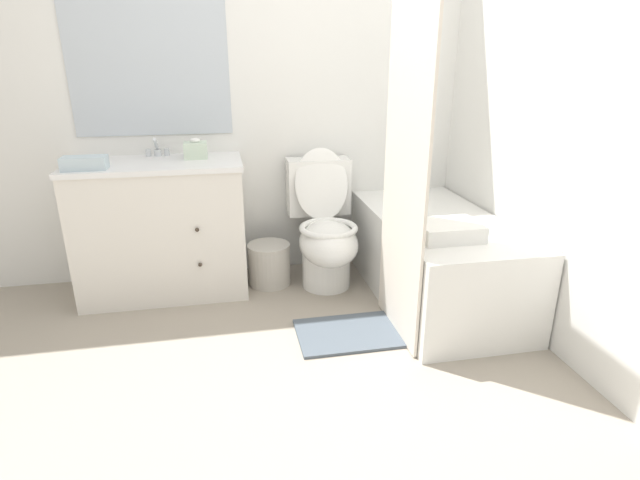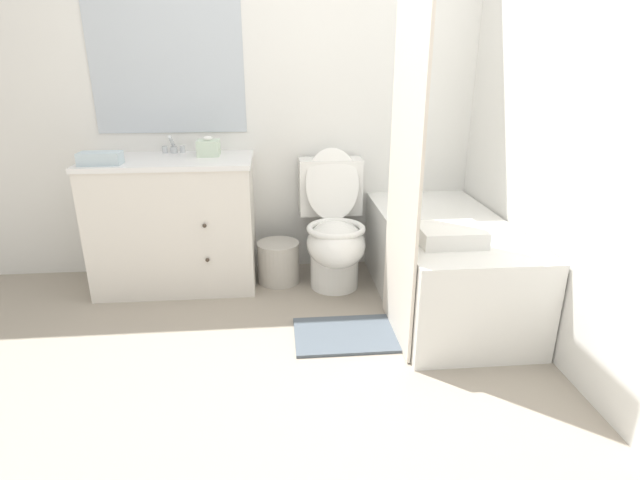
% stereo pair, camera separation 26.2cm
% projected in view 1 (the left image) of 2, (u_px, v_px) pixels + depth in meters
% --- Properties ---
extents(ground_plane, '(14.00, 14.00, 0.00)m').
position_uv_depth(ground_plane, '(322.00, 407.00, 2.12)').
color(ground_plane, gray).
extents(wall_back, '(8.00, 0.06, 2.50)m').
position_uv_depth(wall_back, '(271.00, 82.00, 3.15)').
color(wall_back, silver).
rests_on(wall_back, ground_plane).
extents(wall_right, '(0.05, 2.57, 2.50)m').
position_uv_depth(wall_right, '(524.00, 87.00, 2.64)').
color(wall_right, silver).
rests_on(wall_right, ground_plane).
extents(vanity_cabinet, '(1.00, 0.54, 0.83)m').
position_uv_depth(vanity_cabinet, '(162.00, 227.00, 3.05)').
color(vanity_cabinet, silver).
rests_on(vanity_cabinet, ground_plane).
extents(sink_faucet, '(0.14, 0.12, 0.12)m').
position_uv_depth(sink_faucet, '(157.00, 151.00, 3.06)').
color(sink_faucet, silver).
rests_on(sink_faucet, vanity_cabinet).
extents(toilet, '(0.41, 0.67, 0.86)m').
position_uv_depth(toilet, '(325.00, 231.00, 3.18)').
color(toilet, white).
rests_on(toilet, ground_plane).
extents(bathtub, '(0.68, 1.36, 0.52)m').
position_uv_depth(bathtub, '(435.00, 258.00, 3.01)').
color(bathtub, white).
rests_on(bathtub, ground_plane).
extents(shower_curtain, '(0.01, 0.57, 1.90)m').
position_uv_depth(shower_curtain, '(406.00, 156.00, 2.40)').
color(shower_curtain, silver).
rests_on(shower_curtain, ground_plane).
extents(wastebasket, '(0.27, 0.27, 0.27)m').
position_uv_depth(wastebasket, '(269.00, 264.00, 3.24)').
color(wastebasket, '#B7B2A8').
rests_on(wastebasket, ground_plane).
extents(tissue_box, '(0.13, 0.13, 0.12)m').
position_uv_depth(tissue_box, '(196.00, 150.00, 3.00)').
color(tissue_box, silver).
rests_on(tissue_box, vanity_cabinet).
extents(hand_towel_folded, '(0.23, 0.12, 0.07)m').
position_uv_depth(hand_towel_folded, '(85.00, 163.00, 2.69)').
color(hand_towel_folded, silver).
rests_on(hand_towel_folded, vanity_cabinet).
extents(bath_towel_folded, '(0.32, 0.25, 0.08)m').
position_uv_depth(bath_towel_folded, '(448.00, 230.00, 2.57)').
color(bath_towel_folded, white).
rests_on(bath_towel_folded, bathtub).
extents(bath_mat, '(0.53, 0.38, 0.02)m').
position_uv_depth(bath_mat, '(347.00, 333.00, 2.67)').
color(bath_mat, '#4C5660').
rests_on(bath_mat, ground_plane).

